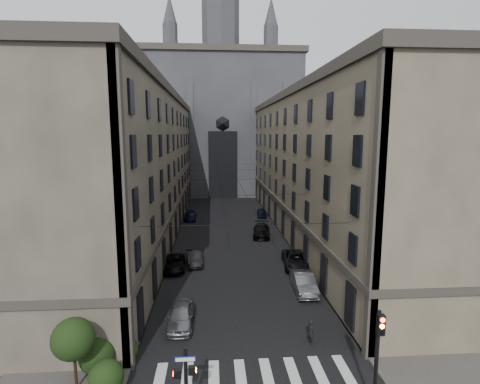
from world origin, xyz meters
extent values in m
cube|color=#383533|center=(-10.50, 36.00, 0.07)|extent=(7.00, 80.00, 0.15)
cube|color=#383533|center=(10.50, 36.00, 0.07)|extent=(7.00, 80.00, 0.15)
cube|color=beige|center=(0.00, 5.00, 0.01)|extent=(11.00, 3.20, 0.01)
cube|color=#443D34|center=(-13.50, 36.00, 9.00)|extent=(13.00, 60.00, 18.00)
cube|color=#38332D|center=(-13.50, 36.00, 18.40)|extent=(13.60, 60.60, 0.90)
cube|color=#38332D|center=(-13.50, 36.00, 4.20)|extent=(13.40, 60.30, 0.50)
cube|color=brown|center=(13.50, 36.00, 9.00)|extent=(13.00, 60.00, 18.00)
cube|color=#38332D|center=(13.50, 36.00, 18.40)|extent=(13.60, 60.60, 0.90)
cube|color=#38332D|center=(13.50, 36.00, 4.20)|extent=(13.40, 60.30, 0.50)
cube|color=#2D2D33|center=(0.00, 75.00, 15.00)|extent=(34.00, 22.00, 30.00)
cube|color=#38332D|center=(0.00, 75.00, 30.50)|extent=(35.00, 23.00, 1.20)
cylinder|color=#2D2D33|center=(0.00, 75.00, 37.00)|extent=(8.40, 8.40, 14.00)
cone|color=#2D2D33|center=(-11.00, 72.00, 36.50)|extent=(3.20, 3.20, 13.00)
cone|color=#2D2D33|center=(11.00, 72.00, 36.50)|extent=(3.20, 3.20, 13.00)
cube|color=black|center=(0.00, 63.95, 7.00)|extent=(6.00, 0.30, 14.00)
cube|color=orange|center=(-3.22, 1.50, 2.90)|extent=(0.34, 0.24, 0.38)
cube|color=#FF0C07|center=(-3.88, 1.60, 2.70)|extent=(0.34, 0.24, 0.38)
cube|color=navy|center=(-3.50, 1.37, 3.55)|extent=(0.95, 0.05, 0.24)
cylinder|color=black|center=(5.60, 2.00, 2.60)|extent=(0.20, 0.20, 5.20)
cube|color=black|center=(5.60, 1.78, 4.60)|extent=(0.34, 0.30, 1.00)
cylinder|color=#FF0C07|center=(5.60, 1.62, 4.92)|extent=(0.22, 0.05, 0.22)
cylinder|color=orange|center=(5.60, 1.62, 4.60)|extent=(0.22, 0.05, 0.22)
cylinder|color=black|center=(5.60, 1.62, 4.28)|extent=(0.22, 0.05, 0.22)
sphere|color=black|center=(-7.80, 4.00, 1.05)|extent=(1.80, 1.80, 1.80)
sphere|color=black|center=(-8.80, 5.80, 1.15)|extent=(2.00, 2.00, 2.00)
sphere|color=black|center=(-7.40, 6.80, 0.85)|extent=(1.40, 1.40, 1.40)
cylinder|color=black|center=(-9.50, 4.50, 1.35)|extent=(0.16, 0.16, 2.40)
sphere|color=black|center=(-9.50, 4.50, 2.95)|extent=(2.20, 2.20, 2.20)
cylinder|color=black|center=(0.00, 10.00, 7.50)|extent=(14.00, 0.03, 0.03)
cylinder|color=black|center=(0.00, 22.00, 7.50)|extent=(14.00, 0.03, 0.03)
cylinder|color=black|center=(0.00, 35.00, 7.50)|extent=(14.00, 0.03, 0.03)
cylinder|color=black|center=(0.00, 48.00, 7.50)|extent=(14.00, 0.03, 0.03)
cylinder|color=black|center=(0.00, 60.00, 7.50)|extent=(14.00, 0.03, 0.03)
cylinder|color=black|center=(-1.30, 36.00, 7.10)|extent=(0.03, 60.00, 0.03)
cylinder|color=black|center=(1.30, 36.00, 7.10)|extent=(0.03, 60.00, 0.03)
imported|color=slate|center=(-4.54, 10.94, 0.74)|extent=(1.81, 4.38, 1.48)
imported|color=black|center=(-4.20, 23.58, 0.70)|extent=(1.99, 4.39, 1.40)
imported|color=black|center=(-6.20, 22.23, 0.68)|extent=(2.61, 5.02, 1.35)
imported|color=black|center=(-5.76, 44.01, 0.65)|extent=(1.84, 4.50, 1.30)
imported|color=slate|center=(5.53, 16.00, 0.80)|extent=(1.89, 4.93, 1.60)
imported|color=black|center=(6.20, 21.97, 0.78)|extent=(3.08, 5.80, 1.55)
imported|color=black|center=(4.20, 33.73, 0.78)|extent=(2.88, 5.64, 1.57)
imported|color=black|center=(5.78, 45.53, 0.65)|extent=(1.85, 3.94, 1.30)
imported|color=black|center=(4.04, 8.00, 0.82)|extent=(0.56, 0.69, 1.64)
camera|label=1|loc=(-2.20, -14.04, 13.45)|focal=28.00mm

